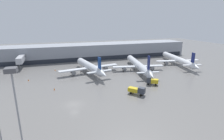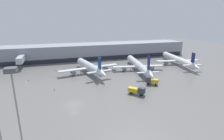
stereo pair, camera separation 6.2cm
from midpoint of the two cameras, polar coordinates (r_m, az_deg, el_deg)
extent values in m
plane|color=slate|center=(51.22, -12.36, -10.93)|extent=(320.00, 320.00, 0.00)
cube|color=gray|center=(109.40, -15.88, 5.53)|extent=(160.00, 16.00, 9.00)
cube|color=#1E232D|center=(102.11, -15.54, 2.97)|extent=(156.80, 0.10, 2.40)
cube|color=#A8AAB2|center=(97.05, -27.61, 3.16)|extent=(2.60, 11.96, 2.80)
cylinder|color=#3F4247|center=(92.50, -27.88, 0.67)|extent=(0.44, 0.44, 3.20)
cylinder|color=silver|center=(79.60, -7.43, 1.26)|extent=(7.76, 24.61, 3.24)
cone|color=silver|center=(92.46, -10.62, 3.13)|extent=(3.69, 4.08, 3.08)
cone|color=silver|center=(66.64, -2.81, -1.48)|extent=(3.77, 5.32, 2.92)
cube|color=silver|center=(79.21, -7.26, 0.71)|extent=(27.62, 7.75, 0.44)
cube|color=silver|center=(69.51, -4.05, -0.50)|extent=(10.58, 3.41, 0.35)
cube|color=navy|center=(68.68, -4.10, 2.08)|extent=(0.80, 2.39, 5.15)
cylinder|color=slate|center=(77.12, -12.57, -0.72)|extent=(2.29, 3.18, 1.78)
cylinder|color=slate|center=(82.48, -2.24, 0.72)|extent=(2.29, 3.18, 1.78)
cylinder|color=#2D2D33|center=(87.38, -9.29, 0.97)|extent=(0.20, 0.20, 1.54)
cylinder|color=#2D2D33|center=(77.65, -10.08, -0.93)|extent=(0.20, 0.20, 1.54)
cylinder|color=#2D2D33|center=(80.74, -4.14, -0.08)|extent=(0.20, 0.20, 1.54)
cylinder|color=silver|center=(84.11, 8.45, 1.75)|extent=(8.55, 31.57, 3.20)
cone|color=silver|center=(100.60, 5.68, 4.13)|extent=(3.59, 3.98, 3.04)
cone|color=silver|center=(67.55, 12.74, -1.93)|extent=(3.66, 5.22, 2.88)
cube|color=silver|center=(83.53, 8.59, 1.19)|extent=(24.18, 6.49, 0.44)
cube|color=silver|center=(70.74, 11.73, -0.80)|extent=(9.26, 2.89, 0.35)
cube|color=navy|center=(69.81, 11.89, 2.08)|extent=(0.72, 2.18, 6.04)
cylinder|color=slate|center=(82.13, 4.04, 0.39)|extent=(2.18, 2.89, 1.76)
cylinder|color=slate|center=(85.91, 12.89, 0.71)|extent=(2.18, 2.89, 1.76)
cylinder|color=#2D2D33|center=(94.16, 6.67, 2.03)|extent=(0.20, 0.20, 1.21)
cylinder|color=#2D2D33|center=(82.15, 6.12, 0.02)|extent=(0.20, 0.20, 1.21)
cylinder|color=#2D2D33|center=(84.33, 11.22, 0.22)|extent=(0.20, 0.20, 1.21)
cylinder|color=silver|center=(101.12, 20.51, 3.31)|extent=(8.58, 31.02, 3.12)
cone|color=silver|center=(116.26, 16.61, 5.15)|extent=(3.52, 3.90, 2.96)
cone|color=silver|center=(86.24, 25.95, 0.71)|extent=(3.59, 5.10, 2.80)
cube|color=silver|center=(100.58, 20.68, 2.86)|extent=(23.57, 6.65, 0.44)
cube|color=silver|center=(89.07, 24.73, 1.50)|extent=(9.04, 2.97, 0.35)
cube|color=navy|center=(88.43, 24.97, 3.49)|extent=(0.76, 2.28, 5.09)
cylinder|color=slate|center=(97.86, 17.22, 2.27)|extent=(2.18, 3.02, 1.71)
cylinder|color=slate|center=(104.02, 23.83, 2.40)|extent=(2.18, 3.02, 1.71)
cylinder|color=#2D2D33|center=(110.29, 18.01, 3.40)|extent=(0.20, 0.20, 1.31)
cylinder|color=#2D2D33|center=(98.50, 18.88, 1.92)|extent=(0.20, 0.20, 1.31)
cylinder|color=#2D2D33|center=(102.05, 22.67, 2.00)|extent=(0.20, 0.20, 1.31)
cube|color=gold|center=(56.90, 7.07, -6.41)|extent=(3.58, 3.70, 1.30)
cube|color=#333842|center=(55.88, 9.65, -6.61)|extent=(2.64, 2.67, 1.89)
cylinder|color=black|center=(57.05, 9.96, -7.56)|extent=(0.65, 0.69, 0.70)
cylinder|color=black|center=(55.66, 9.37, -8.14)|extent=(0.65, 0.69, 0.70)
cylinder|color=black|center=(58.18, 6.80, -6.96)|extent=(0.65, 0.69, 0.70)
cylinder|color=black|center=(56.81, 6.15, -7.50)|extent=(0.65, 0.69, 0.70)
cube|color=gold|center=(65.89, 13.76, -3.57)|extent=(3.16, 2.89, 1.44)
cube|color=#333842|center=(65.76, 11.95, -3.14)|extent=(2.25, 2.29, 2.22)
cylinder|color=black|center=(65.47, 11.80, -4.57)|extent=(0.73, 0.58, 0.70)
cylinder|color=black|center=(67.00, 11.85, -4.10)|extent=(0.73, 0.58, 0.70)
cylinder|color=black|center=(65.48, 14.10, -4.71)|extent=(0.73, 0.58, 0.70)
cylinder|color=black|center=(67.01, 14.09, -4.24)|extent=(0.73, 0.58, 0.70)
cone|color=orange|center=(62.74, -18.31, -5.91)|extent=(0.41, 0.41, 0.80)
cone|color=orange|center=(76.00, -25.60, -2.98)|extent=(0.48, 0.48, 0.68)
cone|color=orange|center=(86.86, -18.07, 0.00)|extent=(0.49, 0.49, 0.65)
cone|color=orange|center=(92.64, 8.19, 1.56)|extent=(0.36, 0.36, 0.61)
cylinder|color=gray|center=(35.42, -28.42, -12.04)|extent=(0.30, 0.30, 14.53)
cube|color=#4C4C51|center=(32.84, -30.14, -0.01)|extent=(1.80, 1.80, 0.80)
camera|label=1|loc=(0.03, -89.98, 0.01)|focal=28.00mm
camera|label=2|loc=(0.03, 90.02, -0.01)|focal=28.00mm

